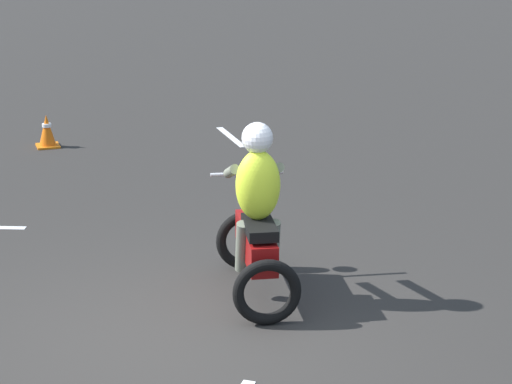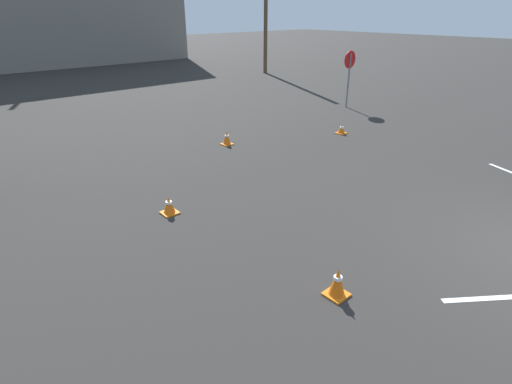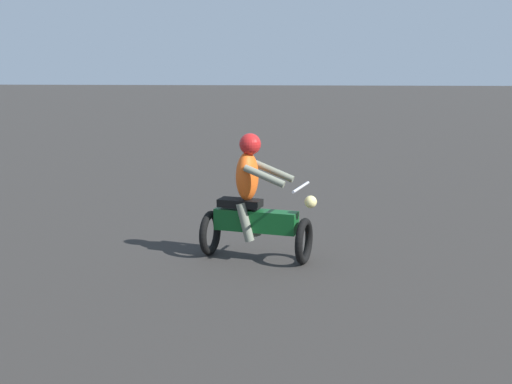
% 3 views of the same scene
% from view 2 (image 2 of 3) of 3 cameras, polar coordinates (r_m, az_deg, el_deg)
% --- Properties ---
extents(stop_sign, '(0.70, 0.08, 2.30)m').
position_cam_2_polar(stop_sign, '(17.72, 13.20, 16.92)').
color(stop_sign, slate).
rests_on(stop_sign, ground).
extents(traffic_cone_near_left, '(0.32, 0.32, 0.31)m').
position_cam_2_polar(traffic_cone_near_left, '(13.93, 12.11, 8.76)').
color(traffic_cone_near_left, orange).
rests_on(traffic_cone_near_left, ground).
extents(traffic_cone_near_right, '(0.32, 0.32, 0.37)m').
position_cam_2_polar(traffic_cone_near_right, '(8.36, -12.32, -1.92)').
color(traffic_cone_near_right, orange).
rests_on(traffic_cone_near_right, ground).
extents(traffic_cone_mid_left, '(0.32, 0.32, 0.46)m').
position_cam_2_polar(traffic_cone_mid_left, '(6.05, 11.55, -12.60)').
color(traffic_cone_mid_left, orange).
rests_on(traffic_cone_mid_left, ground).
extents(traffic_cone_far_right, '(0.32, 0.32, 0.42)m').
position_cam_2_polar(traffic_cone_far_right, '(12.47, -4.19, 7.66)').
color(traffic_cone_far_right, orange).
rests_on(traffic_cone_far_right, ground).
extents(lane_stripe_nw, '(1.69, 1.29, 0.01)m').
position_cam_2_polar(lane_stripe_nw, '(7.08, 32.41, -12.55)').
color(lane_stripe_nw, silver).
rests_on(lane_stripe_nw, ground).
extents(utility_pole_near, '(0.24, 0.24, 8.23)m').
position_cam_2_polar(utility_pole_near, '(27.26, 1.41, 25.25)').
color(utility_pole_near, brown).
rests_on(utility_pole_near, ground).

